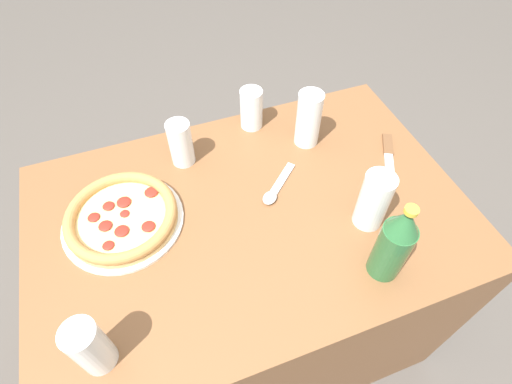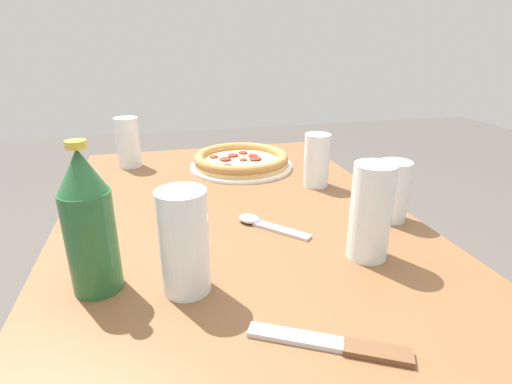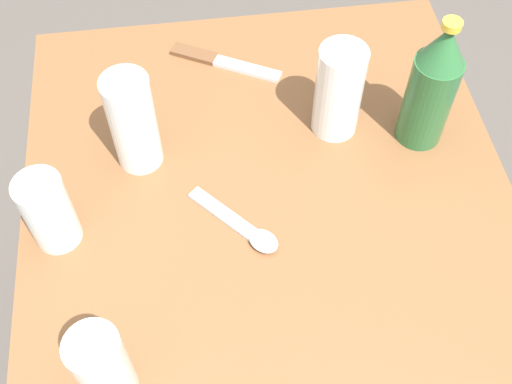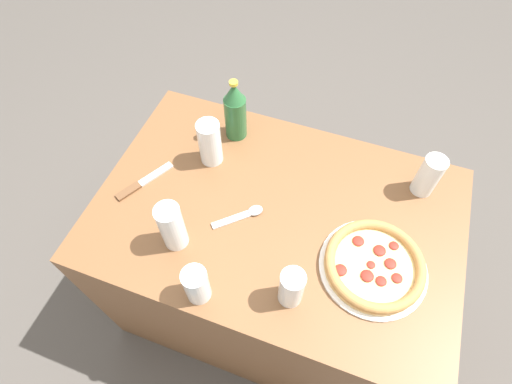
# 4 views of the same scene
# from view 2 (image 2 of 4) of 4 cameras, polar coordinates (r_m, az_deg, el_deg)

# --- Properties ---
(table) EXTENTS (1.05, 0.70, 0.70)m
(table) POSITION_cam_2_polar(r_m,az_deg,el_deg) (1.03, -2.75, -20.91)
(table) COLOR brown
(table) RESTS_ON ground_plane
(pizza_pepperoni) EXTENTS (0.28, 0.28, 0.04)m
(pizza_pepperoni) POSITION_cam_2_polar(r_m,az_deg,el_deg) (1.11, -2.13, 4.51)
(pizza_pepperoni) COLOR white
(pizza_pepperoni) RESTS_ON table
(glass_cola) EXTENTS (0.06, 0.06, 0.12)m
(glass_cola) POSITION_cam_2_polar(r_m,az_deg,el_deg) (0.82, 18.85, -0.31)
(glass_cola) COLOR white
(glass_cola) RESTS_ON table
(glass_lemonade) EXTENTS (0.06, 0.06, 0.14)m
(glass_lemonade) POSITION_cam_2_polar(r_m,az_deg,el_deg) (1.17, -17.78, 6.57)
(glass_lemonade) COLOR white
(glass_lemonade) RESTS_ON table
(glass_mango_juice) EXTENTS (0.06, 0.06, 0.13)m
(glass_mango_juice) POSITION_cam_2_polar(r_m,az_deg,el_deg) (0.97, 8.63, 4.15)
(glass_mango_juice) COLOR white
(glass_mango_juice) RESTS_ON table
(glass_red_wine) EXTENTS (0.07, 0.07, 0.15)m
(glass_red_wine) POSITION_cam_2_polar(r_m,az_deg,el_deg) (0.57, -10.20, -7.81)
(glass_red_wine) COLOR white
(glass_red_wine) RESTS_ON table
(glass_water) EXTENTS (0.07, 0.07, 0.16)m
(glass_water) POSITION_cam_2_polar(r_m,az_deg,el_deg) (0.67, 16.00, -3.48)
(glass_water) COLOR white
(glass_water) RESTS_ON table
(beer_bottle) EXTENTS (0.07, 0.07, 0.22)m
(beer_bottle) POSITION_cam_2_polar(r_m,az_deg,el_deg) (0.59, -22.76, -4.17)
(beer_bottle) COLOR #286033
(beer_bottle) RESTS_ON table
(knife) EXTENTS (0.11, 0.18, 0.01)m
(knife) POSITION_cam_2_polar(r_m,az_deg,el_deg) (0.51, 11.19, -20.64)
(knife) COLOR brown
(knife) RESTS_ON table
(spoon) EXTENTS (0.13, 0.12, 0.02)m
(spoon) POSITION_cam_2_polar(r_m,az_deg,el_deg) (0.77, 0.77, -4.46)
(spoon) COLOR silver
(spoon) RESTS_ON table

